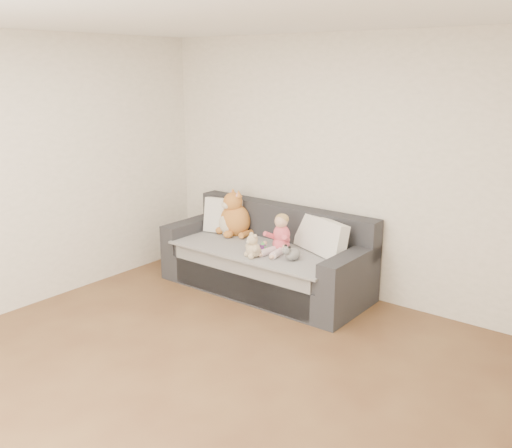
# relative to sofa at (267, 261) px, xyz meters

# --- Properties ---
(room_shell) EXTENTS (5.00, 5.00, 5.00)m
(room_shell) POSITION_rel_sofa_xyz_m (0.66, -1.64, 0.99)
(room_shell) COLOR brown
(room_shell) RESTS_ON ground
(sofa) EXTENTS (2.20, 0.94, 0.85)m
(sofa) POSITION_rel_sofa_xyz_m (0.00, 0.00, 0.00)
(sofa) COLOR #28292E
(sofa) RESTS_ON ground
(cushion_left) EXTENTS (0.46, 0.28, 0.40)m
(cushion_left) POSITION_rel_sofa_xyz_m (-0.69, 0.10, 0.36)
(cushion_left) COLOR silver
(cushion_left) RESTS_ON sofa
(cushion_right_back) EXTENTS (0.42, 0.30, 0.36)m
(cushion_right_back) POSITION_rel_sofa_xyz_m (0.41, 0.21, 0.34)
(cushion_right_back) COLOR silver
(cushion_right_back) RESTS_ON sofa
(cushion_right_front) EXTENTS (0.43, 0.32, 0.37)m
(cushion_right_front) POSITION_rel_sofa_xyz_m (0.70, 0.08, 0.34)
(cushion_right_front) COLOR silver
(cushion_right_front) RESTS_ON sofa
(toddler) EXTENTS (0.28, 0.40, 0.39)m
(toddler) POSITION_rel_sofa_xyz_m (0.22, -0.08, 0.33)
(toddler) COLOR #DE4E5D
(toddler) RESTS_ON sofa
(plush_cat) EXTENTS (0.41, 0.37, 0.54)m
(plush_cat) POSITION_rel_sofa_xyz_m (-0.54, 0.11, 0.36)
(plush_cat) COLOR #AA6A25
(plush_cat) RESTS_ON sofa
(teddy_bear) EXTENTS (0.19, 0.16, 0.25)m
(teddy_bear) POSITION_rel_sofa_xyz_m (0.11, -0.38, 0.26)
(teddy_bear) COLOR tan
(teddy_bear) RESTS_ON sofa
(plush_cow) EXTENTS (0.14, 0.21, 0.17)m
(plush_cow) POSITION_rel_sofa_xyz_m (0.46, -0.22, 0.23)
(plush_cow) COLOR white
(plush_cow) RESTS_ON sofa
(sippy_cup) EXTENTS (0.10, 0.08, 0.11)m
(sippy_cup) POSITION_rel_sofa_xyz_m (0.10, -0.21, 0.22)
(sippy_cup) COLOR #7B338C
(sippy_cup) RESTS_ON sofa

